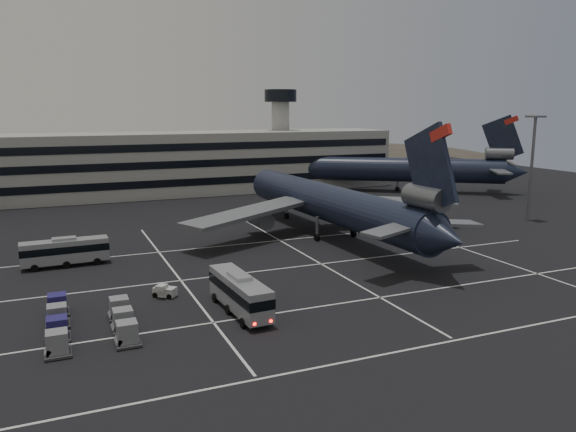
{
  "coord_description": "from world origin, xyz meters",
  "views": [
    {
      "loc": [
        -18.77,
        -57.93,
        19.58
      ],
      "look_at": [
        10.59,
        11.49,
        5.0
      ],
      "focal_mm": 35.0,
      "sensor_mm": 36.0,
      "label": 1
    }
  ],
  "objects_px": {
    "trijet_main": "(331,203)",
    "bus_near": "(240,292)",
    "bus_far": "(65,251)",
    "uld_cluster": "(86,321)"
  },
  "relations": [
    {
      "from": "trijet_main",
      "to": "bus_near",
      "type": "relative_size",
      "value": 5.19
    },
    {
      "from": "bus_far",
      "to": "trijet_main",
      "type": "bearing_deg",
      "value": -89.81
    },
    {
      "from": "trijet_main",
      "to": "bus_near",
      "type": "bearing_deg",
      "value": -134.66
    },
    {
      "from": "uld_cluster",
      "to": "bus_near",
      "type": "bearing_deg",
      "value": -2.9
    },
    {
      "from": "bus_far",
      "to": "uld_cluster",
      "type": "relative_size",
      "value": 0.86
    },
    {
      "from": "bus_far",
      "to": "uld_cluster",
      "type": "xyz_separation_m",
      "value": [
        1.0,
        -23.3,
        -1.03
      ]
    },
    {
      "from": "trijet_main",
      "to": "bus_far",
      "type": "xyz_separation_m",
      "value": [
        -38.14,
        -1.58,
        -3.23
      ]
    },
    {
      "from": "bus_near",
      "to": "trijet_main",
      "type": "bearing_deg",
      "value": 44.46
    },
    {
      "from": "trijet_main",
      "to": "uld_cluster",
      "type": "bearing_deg",
      "value": -148.86
    },
    {
      "from": "bus_far",
      "to": "uld_cluster",
      "type": "height_order",
      "value": "bus_far"
    }
  ]
}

